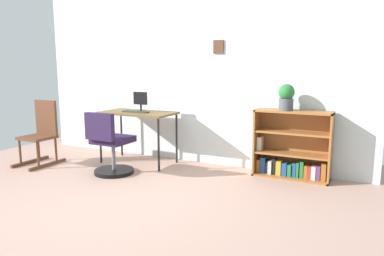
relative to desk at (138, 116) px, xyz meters
The scene contains 9 objects.
ground_plane 1.89m from the desk, 70.84° to the right, with size 6.24×6.24×0.00m, color tan.
wall_back 0.95m from the desk, 40.19° to the left, with size 5.20×0.12×2.56m.
desk is the anchor object (origin of this frame).
monitor 0.21m from the desk, 51.10° to the left, with size 0.23×0.17×0.29m.
keyboard 0.09m from the desk, 84.72° to the right, with size 0.40×0.12×0.02m, color #2A3432.
office_chair 0.74m from the desk, 88.74° to the right, with size 0.52×0.55×0.83m.
rocking_chair 1.42m from the desk, 151.79° to the right, with size 0.42×0.64×0.92m.
bookshelf_low 2.19m from the desk, ahead, with size 0.94×0.30×0.86m.
potted_plant_on_shelf 2.11m from the desk, ahead, with size 0.20×0.20×0.33m.
Camera 1 is at (2.41, -2.56, 1.38)m, focal length 33.30 mm.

